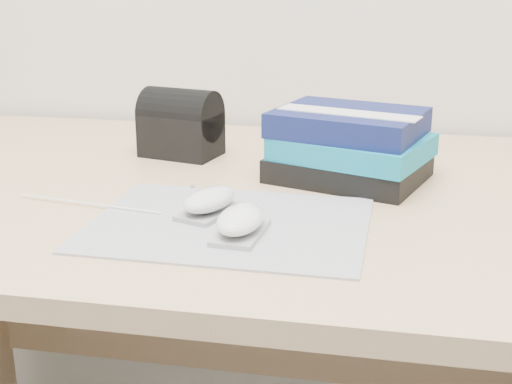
% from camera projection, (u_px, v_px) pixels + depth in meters
% --- Properties ---
extents(desk, '(1.60, 0.80, 0.73)m').
position_uv_depth(desk, '(319.00, 315.00, 1.17)').
color(desk, tan).
rests_on(desk, ground).
extents(mousepad, '(0.35, 0.28, 0.00)m').
position_uv_depth(mousepad, '(229.00, 224.00, 0.90)').
color(mousepad, gray).
rests_on(mousepad, desk).
extents(mouse_rear, '(0.08, 0.11, 0.04)m').
position_uv_depth(mouse_rear, '(209.00, 202.00, 0.93)').
color(mouse_rear, '#949497').
rests_on(mouse_rear, mousepad).
extents(mouse_front, '(0.06, 0.10, 0.04)m').
position_uv_depth(mouse_front, '(240.00, 222.00, 0.86)').
color(mouse_front, '#9E9EA1').
rests_on(mouse_front, mousepad).
extents(usb_cable, '(0.22, 0.04, 0.00)m').
position_uv_depth(usb_cable, '(89.00, 204.00, 0.97)').
color(usb_cable, white).
rests_on(usb_cable, mousepad).
extents(book_stack, '(0.26, 0.23, 0.11)m').
position_uv_depth(book_stack, '(350.00, 146.00, 1.08)').
color(book_stack, black).
rests_on(book_stack, desk).
extents(pouch, '(0.14, 0.11, 0.12)m').
position_uv_depth(pouch, '(181.00, 123.00, 1.21)').
color(pouch, black).
rests_on(pouch, desk).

